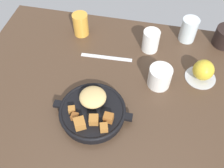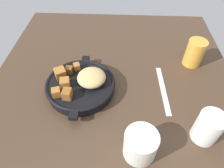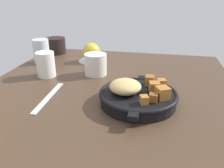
# 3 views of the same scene
# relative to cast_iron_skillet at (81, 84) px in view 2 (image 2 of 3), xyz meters

# --- Properties ---
(ground_plane) EXTENTS (1.00, 0.80, 0.02)m
(ground_plane) POSITION_rel_cast_iron_skillet_xyz_m (0.02, 0.10, -0.04)
(ground_plane) COLOR #473323
(cast_iron_skillet) EXTENTS (0.26, 0.21, 0.07)m
(cast_iron_skillet) POSITION_rel_cast_iron_skillet_xyz_m (0.00, 0.00, 0.00)
(cast_iron_skillet) COLOR black
(cast_iron_skillet) RESTS_ON ground_plane
(butter_knife) EXTENTS (0.20, 0.03, 0.00)m
(butter_knife) POSITION_rel_cast_iron_skillet_xyz_m (-0.01, 0.26, -0.02)
(butter_knife) COLOR silver
(butter_knife) RESTS_ON ground_plane
(juice_glass_amber) EXTENTS (0.06, 0.06, 0.09)m
(juice_glass_amber) POSITION_rel_cast_iron_skillet_xyz_m (-0.15, 0.37, 0.02)
(juice_glass_amber) COLOR gold
(juice_glass_amber) RESTS_ON ground_plane
(white_creamer_pitcher) EXTENTS (0.06, 0.06, 0.09)m
(white_creamer_pitcher) POSITION_rel_cast_iron_skillet_xyz_m (0.14, 0.34, 0.02)
(white_creamer_pitcher) COLOR white
(white_creamer_pitcher) RESTS_ON ground_plane
(ceramic_mug_white) EXTENTS (0.08, 0.08, 0.08)m
(ceramic_mug_white) POSITION_rel_cast_iron_skillet_xyz_m (0.20, 0.17, 0.01)
(ceramic_mug_white) COLOR silver
(ceramic_mug_white) RESTS_ON ground_plane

